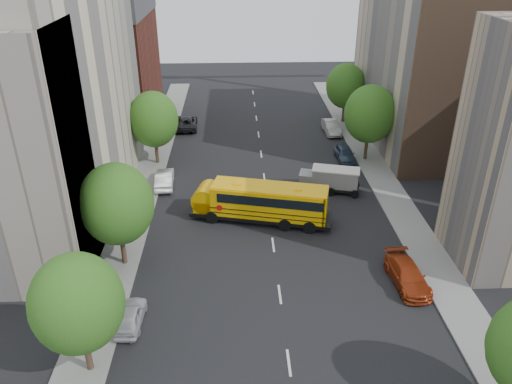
{
  "coord_description": "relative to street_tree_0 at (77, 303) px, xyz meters",
  "views": [
    {
      "loc": [
        -2.72,
        -34.37,
        21.42
      ],
      "look_at": [
        -1.16,
        2.0,
        2.57
      ],
      "focal_mm": 35.0,
      "sensor_mm": 36.0,
      "label": 1
    }
  ],
  "objects": [
    {
      "name": "street_tree_4",
      "position": [
        22.0,
        28.0,
        0.43
      ],
      "size": [
        5.25,
        5.25,
        8.1
      ],
      "color": "#38281C",
      "rests_on": "ground"
    },
    {
      "name": "building_right_sidewall",
      "position": [
        29.0,
        23.0,
        4.36
      ],
      "size": [
        10.1,
        0.3,
        18.0
      ],
      "primitive_type": "cube",
      "color": "brown",
      "rests_on": "ground"
    },
    {
      "name": "parked_car_3",
      "position": [
        19.8,
        6.75,
        -3.91
      ],
      "size": [
        2.41,
        5.15,
        1.46
      ],
      "primitive_type": "imported",
      "rotation": [
        0.0,
        0.0,
        0.07
      ],
      "color": "#983213",
      "rests_on": "ground"
    },
    {
      "name": "sidewalk_right",
      "position": [
        22.5,
        19.0,
        -4.58
      ],
      "size": [
        3.0,
        80.0,
        0.12
      ],
      "primitive_type": "cube",
      "color": "slate",
      "rests_on": "ground"
    },
    {
      "name": "parked_car_4",
      "position": [
        19.8,
        27.98,
        -3.9
      ],
      "size": [
        1.89,
        4.42,
        1.49
      ],
      "primitive_type": "imported",
      "rotation": [
        0.0,
        0.0,
        0.03
      ],
      "color": "#324258",
      "rests_on": "ground"
    },
    {
      "name": "street_tree_2",
      "position": [
        0.0,
        28.0,
        0.19
      ],
      "size": [
        4.99,
        4.99,
        7.71
      ],
      "color": "#38281C",
      "rests_on": "ground"
    },
    {
      "name": "street_tree_5",
      "position": [
        22.0,
        40.0,
        0.06
      ],
      "size": [
        4.86,
        4.86,
        7.51
      ],
      "color": "#38281C",
      "rests_on": "ground"
    },
    {
      "name": "ground",
      "position": [
        11.0,
        14.0,
        -4.64
      ],
      "size": [
        120.0,
        120.0,
        0.0
      ],
      "primitive_type": "plane",
      "color": "black",
      "rests_on": "ground"
    },
    {
      "name": "lane_markings",
      "position": [
        11.0,
        24.0,
        -4.64
      ],
      "size": [
        0.15,
        64.0,
        0.01
      ],
      "primitive_type": "cube",
      "color": "silver",
      "rests_on": "ground"
    },
    {
      "name": "sidewalk_left",
      "position": [
        -0.5,
        19.0,
        -4.58
      ],
      "size": [
        3.0,
        80.0,
        0.12
      ],
      "primitive_type": "cube",
      "color": "slate",
      "rests_on": "ground"
    },
    {
      "name": "school_bus",
      "position": [
        10.15,
        15.82,
        -2.79
      ],
      "size": [
        12.07,
        5.38,
        3.32
      ],
      "rotation": [
        0.0,
        0.0,
        -0.24
      ],
      "color": "black",
      "rests_on": "ground"
    },
    {
      "name": "street_tree_1",
      "position": [
        0.0,
        10.0,
        0.31
      ],
      "size": [
        5.12,
        5.12,
        7.9
      ],
      "color": "#38281C",
      "rests_on": "ground"
    },
    {
      "name": "parked_car_0",
      "position": [
        1.61,
        3.54,
        -4.01
      ],
      "size": [
        1.62,
        3.78,
        1.27
      ],
      "primitive_type": "imported",
      "rotation": [
        0.0,
        0.0,
        3.11
      ],
      "color": "silver",
      "rests_on": "ground"
    },
    {
      "name": "safari_truck",
      "position": [
        16.98,
        20.94,
        -3.42
      ],
      "size": [
        5.67,
        3.19,
        2.3
      ],
      "rotation": [
        0.0,
        0.0,
        -0.26
      ],
      "color": "black",
      "rests_on": "ground"
    },
    {
      "name": "building_left_cream",
      "position": [
        -7.0,
        20.0,
        5.36
      ],
      "size": [
        10.0,
        26.0,
        20.0
      ],
      "primitive_type": "cube",
      "color": "beige",
      "rests_on": "ground"
    },
    {
      "name": "parked_car_1",
      "position": [
        1.4,
        22.63,
        -3.89
      ],
      "size": [
        1.88,
        4.66,
        1.5
      ],
      "primitive_type": "imported",
      "rotation": [
        0.0,
        0.0,
        3.21
      ],
      "color": "white",
      "rests_on": "ground"
    },
    {
      "name": "parked_car_5",
      "position": [
        19.8,
        36.17,
        -3.88
      ],
      "size": [
        1.83,
        4.69,
        1.52
      ],
      "primitive_type": "imported",
      "rotation": [
        0.0,
        0.0,
        0.05
      ],
      "color": "#9C9C97",
      "rests_on": "ground"
    },
    {
      "name": "parked_car_2",
      "position": [
        2.2,
        38.66,
        -3.88
      ],
      "size": [
        2.77,
        5.6,
        1.53
      ],
      "primitive_type": "imported",
      "rotation": [
        0.0,
        0.0,
        3.19
      ],
      "color": "black",
      "rests_on": "ground"
    },
    {
      "name": "building_left_redbrick",
      "position": [
        -7.0,
        42.0,
        1.86
      ],
      "size": [
        10.0,
        15.0,
        13.0
      ],
      "primitive_type": "cube",
      "color": "maroon",
      "rests_on": "ground"
    },
    {
      "name": "street_tree_0",
      "position": [
        0.0,
        0.0,
        0.0
      ],
      "size": [
        4.8,
        4.8,
        7.41
      ],
      "color": "#38281C",
      "rests_on": "ground"
    },
    {
      "name": "building_right_far",
      "position": [
        29.0,
        34.0,
        4.36
      ],
      "size": [
        10.0,
        22.0,
        18.0
      ],
      "primitive_type": "cube",
      "color": "#BDAA93",
      "rests_on": "ground"
    }
  ]
}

